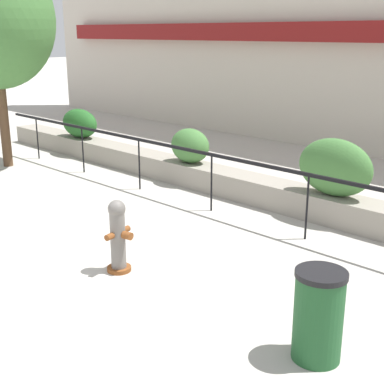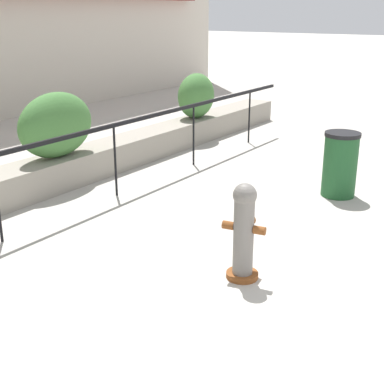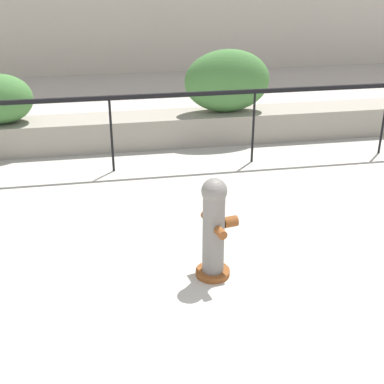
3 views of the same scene
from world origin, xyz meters
name	(u,v)px [view 3 (image 3 of 3)]	position (x,y,z in m)	size (l,w,h in m)	color
planter_wall_low	(110,132)	(0.00, 6.00, 0.25)	(18.00, 0.70, 0.50)	gray
fence_railing_segment	(109,105)	(0.00, 4.90, 1.02)	(15.00, 0.05, 1.15)	black
hedge_bush_1	(1,99)	(-1.66, 6.00, 0.89)	(0.99, 0.70, 0.78)	#427538
hedge_bush_2	(227,81)	(1.99, 6.00, 1.02)	(1.45, 0.62, 1.05)	#427538
fire_hydrant	(214,228)	(0.89, 1.93, 0.55)	(0.46, 0.48, 1.08)	brown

